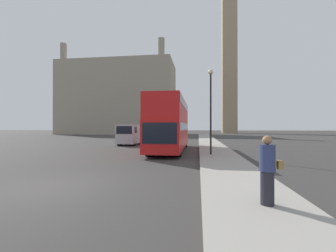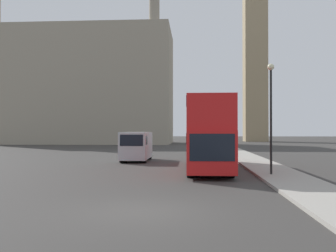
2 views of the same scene
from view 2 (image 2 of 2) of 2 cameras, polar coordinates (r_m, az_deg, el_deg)
ground_plane at (r=11.95m, az=-3.85°, el=-12.83°), size 300.00×300.00×0.00m
building_block_distant at (r=75.14m, az=-12.69°, el=5.75°), size 34.05×15.24×26.54m
red_double_decker_bus at (r=23.96m, az=6.04°, el=-0.88°), size 2.55×11.18×4.38m
white_van at (r=30.84m, az=-4.85°, el=-2.98°), size 2.10×5.15×2.38m
street_lamp at (r=21.05m, az=15.42°, el=3.55°), size 0.36×0.36×6.00m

